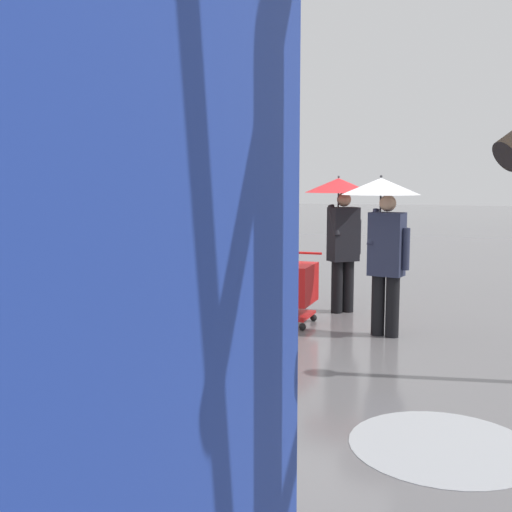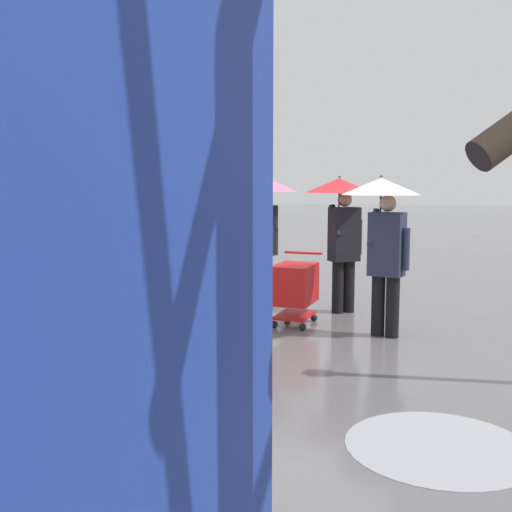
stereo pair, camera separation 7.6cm
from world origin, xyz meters
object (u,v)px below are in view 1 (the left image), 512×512
(pedestrian_pink_side, at_px, (383,218))
(pedestrian_white_side, at_px, (264,210))
(cargo_van_parked_right, at_px, (86,239))
(hand_dolly_boxes, at_px, (233,266))
(shopping_cart_vendor, at_px, (295,286))
(pedestrian_black_side, at_px, (341,212))

(pedestrian_pink_side, relative_size, pedestrian_white_side, 1.00)
(cargo_van_parked_right, xyz_separation_m, pedestrian_pink_side, (-4.53, 0.05, 0.41))
(hand_dolly_boxes, relative_size, pedestrian_white_side, 0.72)
(cargo_van_parked_right, distance_m, hand_dolly_boxes, 2.42)
(hand_dolly_boxes, relative_size, pedestrian_pink_side, 0.72)
(shopping_cart_vendor, relative_size, pedestrian_white_side, 0.47)
(pedestrian_pink_side, bearing_deg, shopping_cart_vendor, -12.38)
(pedestrian_pink_side, xyz_separation_m, pedestrian_black_side, (0.78, -1.29, 0.00))
(cargo_van_parked_right, relative_size, hand_dolly_boxes, 3.47)
(shopping_cart_vendor, distance_m, pedestrian_black_side, 1.51)
(hand_dolly_boxes, distance_m, pedestrian_black_side, 1.97)
(cargo_van_parked_right, relative_size, pedestrian_white_side, 2.50)
(pedestrian_pink_side, distance_m, pedestrian_black_side, 1.51)
(cargo_van_parked_right, bearing_deg, pedestrian_black_side, -161.66)
(shopping_cart_vendor, bearing_deg, pedestrian_white_side, -58.44)
(cargo_van_parked_right, height_order, pedestrian_white_side, cargo_van_parked_right)
(pedestrian_pink_side, bearing_deg, pedestrian_black_side, -58.78)
(shopping_cart_vendor, distance_m, hand_dolly_boxes, 0.94)
(pedestrian_white_side, bearing_deg, hand_dolly_boxes, 90.42)
(shopping_cart_vendor, relative_size, pedestrian_black_side, 0.47)
(shopping_cart_vendor, bearing_deg, cargo_van_parked_right, 4.02)
(pedestrian_pink_side, height_order, pedestrian_black_side, same)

